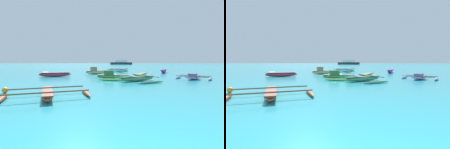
# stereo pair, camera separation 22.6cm
# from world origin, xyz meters

# --- Properties ---
(moored_boat_0) EXTENTS (1.96, 3.51, 0.48)m
(moored_boat_0) POSITION_xyz_m (6.94, 25.06, 0.26)
(moored_boat_0) COLOR #7C208D
(moored_boat_0) RESTS_ON ground_plane
(moored_boat_1) EXTENTS (4.27, 4.72, 0.50)m
(moored_boat_1) POSITION_xyz_m (1.44, 14.19, 0.23)
(moored_boat_1) COLOR #4A9F74
(moored_boat_1) RESTS_ON ground_plane
(moored_boat_2) EXTENTS (3.58, 1.48, 0.49)m
(moored_boat_2) POSITION_xyz_m (-7.42, 18.43, 0.27)
(moored_boat_2) COLOR #9C3549
(moored_boat_2) RESTS_ON ground_plane
(moored_boat_3) EXTENTS (3.57, 3.35, 0.60)m
(moored_boat_3) POSITION_xyz_m (7.23, 15.79, 0.20)
(moored_boat_3) COLOR #9597D7
(moored_boat_3) RESTS_ON ground_plane
(moored_boat_4) EXTENTS (4.60, 3.44, 0.41)m
(moored_boat_4) POSITION_xyz_m (-4.04, 7.15, 0.19)
(moored_boat_4) COLOR #953E21
(moored_boat_4) RESTS_ON ground_plane
(moored_boat_5) EXTENTS (3.53, 4.23, 0.87)m
(moored_boat_5) POSITION_xyz_m (-0.81, 16.18, 0.28)
(moored_boat_5) COLOR #48AF54
(moored_boat_5) RESTS_ON ground_plane
(moored_boat_6) EXTENTS (2.33, 3.99, 0.34)m
(moored_boat_6) POSITION_xyz_m (2.50, 18.83, 0.19)
(moored_boat_6) COLOR #89A054
(moored_boat_6) RESTS_ON ground_plane
(moored_boat_7) EXTENTS (3.13, 1.41, 1.02)m
(moored_boat_7) POSITION_xyz_m (-3.14, 22.60, 0.36)
(moored_boat_7) COLOR beige
(moored_boat_7) RESTS_ON ground_plane
(moored_boat_8) EXTENTS (1.78, 2.73, 0.37)m
(moored_boat_8) POSITION_xyz_m (-9.33, 20.57, 0.21)
(moored_boat_8) COLOR #81C166
(moored_boat_8) RESTS_ON ground_plane
(moored_boat_9) EXTENTS (4.01, 4.27, 0.55)m
(moored_boat_9) POSITION_xyz_m (-0.03, 26.65, 0.26)
(moored_boat_9) COLOR #88D4D8
(moored_boat_9) RESTS_ON ground_plane
(mooring_buoy_0) EXTENTS (0.33, 0.33, 0.33)m
(mooring_buoy_0) POSITION_xyz_m (-6.90, 8.29, 0.17)
(mooring_buoy_0) COLOR orange
(mooring_buoy_0) RESTS_ON ground_plane
(distant_ferry) EXTENTS (10.42, 2.29, 2.29)m
(distant_ferry) POSITION_xyz_m (2.96, 82.97, 0.93)
(distant_ferry) COLOR #2D333D
(distant_ferry) RESTS_ON ground_plane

